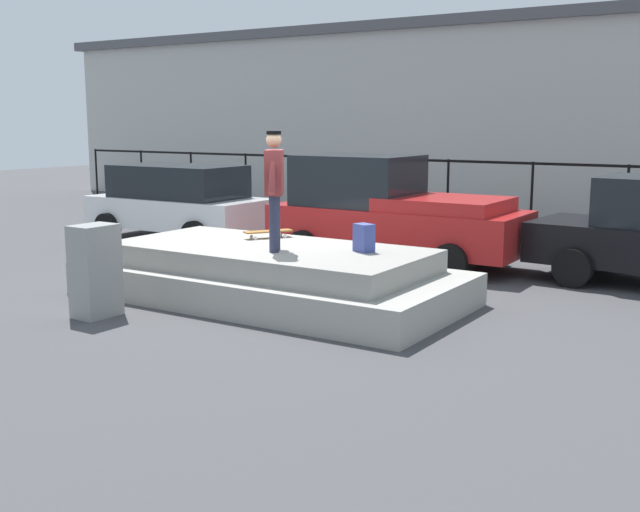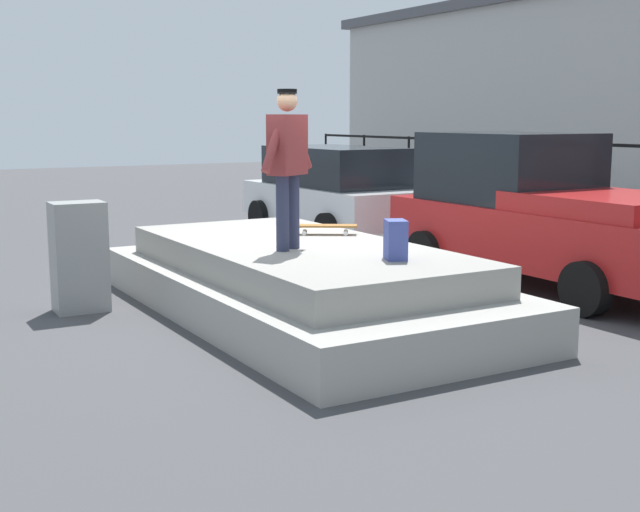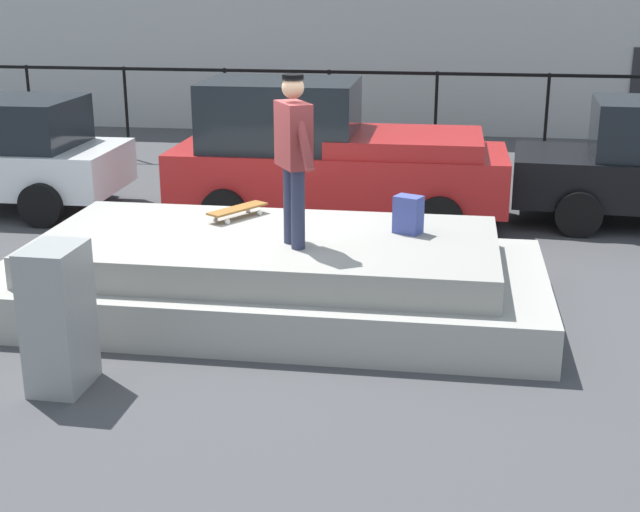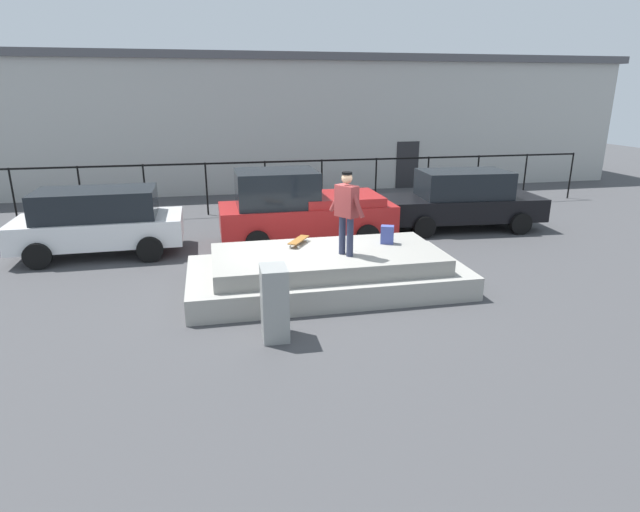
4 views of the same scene
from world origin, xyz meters
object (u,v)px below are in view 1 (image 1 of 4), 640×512
(car_white_hatchback_near, at_px, (178,201))
(car_red_pickup_mid, at_px, (388,211))
(skateboarder, at_px, (274,182))
(utility_box, at_px, (95,271))
(skateboard, at_px, (268,232))
(backpack, at_px, (364,238))

(car_white_hatchback_near, xyz_separation_m, car_red_pickup_mid, (5.27, 0.06, 0.08))
(car_white_hatchback_near, bearing_deg, skateboarder, -35.37)
(skateboarder, bearing_deg, car_white_hatchback_near, 144.63)
(skateboarder, xyz_separation_m, utility_box, (-1.72, -1.83, -1.18))
(car_white_hatchback_near, xyz_separation_m, utility_box, (3.79, -5.75, -0.26))
(skateboarder, relative_size, skateboard, 2.24)
(skateboard, distance_m, car_white_hatchback_near, 5.55)
(car_white_hatchback_near, distance_m, car_red_pickup_mid, 5.27)
(skateboarder, xyz_separation_m, backpack, (1.12, 0.64, -0.80))
(skateboarder, relative_size, utility_box, 1.34)
(backpack, bearing_deg, utility_box, 64.38)
(skateboard, bearing_deg, car_red_pickup_mid, 79.26)
(backpack, xyz_separation_m, car_white_hatchback_near, (-6.63, 3.28, -0.12))
(skateboarder, height_order, skateboard, skateboarder)
(backpack, relative_size, car_red_pickup_mid, 0.08)
(skateboard, relative_size, backpack, 1.90)
(skateboard, bearing_deg, utility_box, -107.87)
(skateboard, xyz_separation_m, car_red_pickup_mid, (0.57, 3.03, 0.07))
(skateboarder, distance_m, backpack, 1.51)
(car_red_pickup_mid, bearing_deg, backpack, -67.74)
(skateboarder, distance_m, skateboard, 1.55)
(skateboarder, xyz_separation_m, car_red_pickup_mid, (-0.25, 3.98, -0.83))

